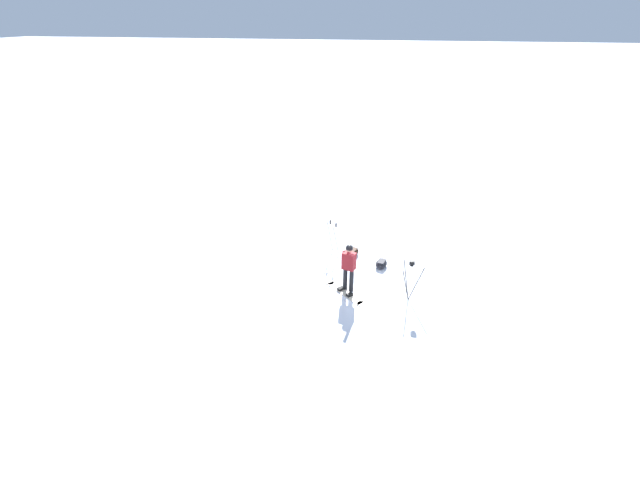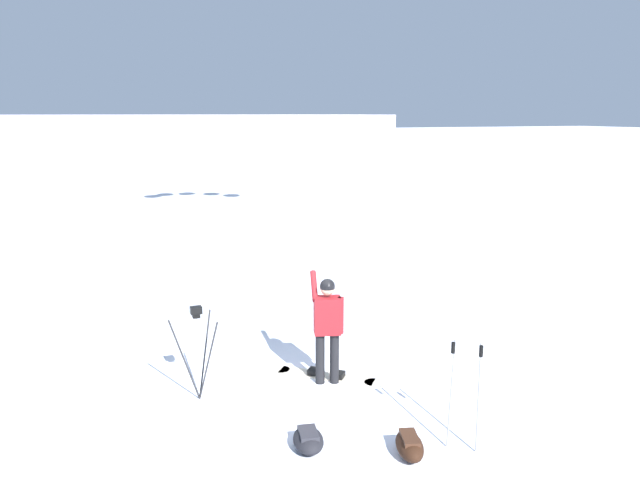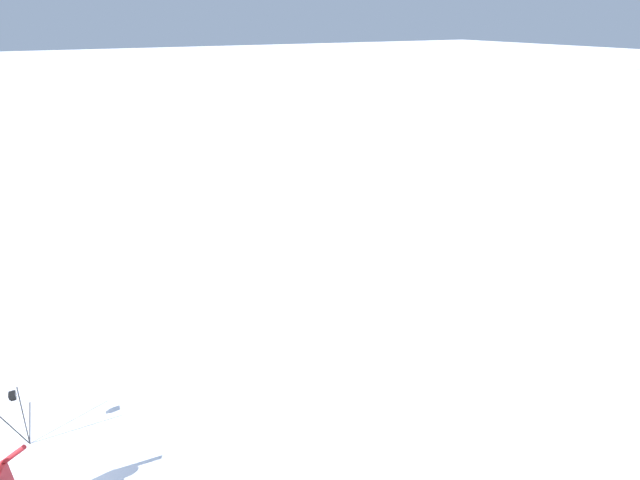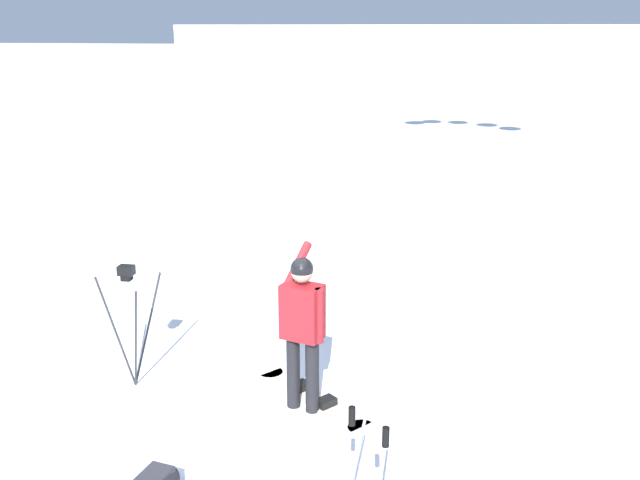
# 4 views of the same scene
# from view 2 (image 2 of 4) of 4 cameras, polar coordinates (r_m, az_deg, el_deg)

# --- Properties ---
(ground_plane) EXTENTS (300.00, 300.00, 0.00)m
(ground_plane) POSITION_cam_2_polar(r_m,az_deg,el_deg) (9.50, -2.92, -13.67)
(ground_plane) COLOR white
(snowboarder) EXTENTS (0.72, 0.46, 1.68)m
(snowboarder) POSITION_cam_2_polar(r_m,az_deg,el_deg) (9.34, 0.68, -7.46)
(snowboarder) COLOR black
(snowboarder) RESTS_ON ground_plane
(snowboard) EXTENTS (1.27, 1.46, 0.10)m
(snowboard) POSITION_cam_2_polar(r_m,az_deg,el_deg) (9.89, 0.56, -12.43)
(snowboard) COLOR beige
(snowboard) RESTS_ON ground_plane
(gear_bag_large) EXTENTS (0.65, 0.47, 0.24)m
(gear_bag_large) POSITION_cam_2_polar(r_m,az_deg,el_deg) (7.95, -1.09, -18.01)
(gear_bag_large) COLOR black
(gear_bag_large) RESTS_ON ground_plane
(camera_tripod) EXTENTS (0.63, 0.66, 1.40)m
(camera_tripod) POSITION_cam_2_polar(r_m,az_deg,el_deg) (8.99, -11.29, -8.52)
(camera_tripod) COLOR #262628
(camera_tripod) RESTS_ON ground_plane
(gear_bag_small) EXTENTS (0.70, 0.49, 0.27)m
(gear_bag_small) POSITION_cam_2_polar(r_m,az_deg,el_deg) (7.88, 8.30, -18.29)
(gear_bag_small) COLOR black
(gear_bag_small) RESTS_ON ground_plane
(ski_poles) EXTENTS (0.48, 0.47, 1.31)m
(ski_poles) POSITION_cam_2_polar(r_m,az_deg,el_deg) (7.94, 13.34, -12.46)
(ski_poles) COLOR gray
(ski_poles) RESTS_ON ground_plane
(distant_ridge) EXTENTS (19.02, 46.53, 3.92)m
(distant_ridge) POSITION_cam_2_polar(r_m,az_deg,el_deg) (63.24, -15.64, 9.35)
(distant_ridge) COLOR #A9A4B7
(distant_ridge) RESTS_ON ground_plane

